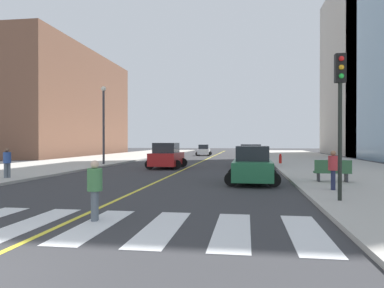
{
  "coord_description": "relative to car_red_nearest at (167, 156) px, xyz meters",
  "views": [
    {
      "loc": [
        4.85,
        -5.19,
        2.23
      ],
      "look_at": [
        0.29,
        25.44,
        1.98
      ],
      "focal_mm": 34.35,
      "sensor_mm": 36.0,
      "label": 1
    }
  ],
  "objects": [
    {
      "name": "pedestrian_walking_west",
      "position": [
        -6.94,
        -10.53,
        0.1
      ],
      "size": [
        0.42,
        0.42,
        1.68
      ],
      "rotation": [
        0.0,
        0.0,
        1.05
      ],
      "color": "slate",
      "rests_on": "sidewalk_kerb_west"
    },
    {
      "name": "fire_hydrant",
      "position": [
        9.64,
        5.61,
        -0.4
      ],
      "size": [
        0.26,
        0.26,
        0.89
      ],
      "color": "red",
      "rests_on": "sidewalk_kerb_east"
    },
    {
      "name": "park_bench",
      "position": [
        10.84,
        -10.02,
        -0.29
      ],
      "size": [
        1.82,
        0.64,
        1.12
      ],
      "rotation": [
        0.0,
        0.0,
        1.53
      ],
      "color": "#33603D",
      "rests_on": "sidewalk_kerb_east"
    },
    {
      "name": "car_white_second",
      "position": [
        -0.01,
        26.5,
        -0.19
      ],
      "size": [
        2.44,
        3.83,
        1.69
      ],
      "rotation": [
        0.0,
        0.0,
        0.03
      ],
      "color": "silver",
      "rests_on": "ground"
    },
    {
      "name": "sidewalk_kerb_east",
      "position": [
        13.85,
        -4.36,
        -0.9
      ],
      "size": [
        10.0,
        120.0,
        0.15
      ],
      "primitive_type": "cube",
      "color": "#B2ADA3",
      "rests_on": "ground"
    },
    {
      "name": "sidewalk_kerb_west",
      "position": [
        -10.55,
        -4.36,
        -0.9
      ],
      "size": [
        10.0,
        120.0,
        0.15
      ],
      "primitive_type": "cube",
      "color": "#B2ADA3",
      "rests_on": "ground"
    },
    {
      "name": "car_red_nearest",
      "position": [
        0.0,
        0.0,
        0.0
      ],
      "size": [
        2.92,
        4.68,
        2.09
      ],
      "rotation": [
        0.0,
        0.0,
        -0.0
      ],
      "color": "red",
      "rests_on": "ground"
    },
    {
      "name": "street_lamp",
      "position": [
        -6.32,
        2.14,
        3.35
      ],
      "size": [
        0.44,
        0.44,
        7.04
      ],
      "color": "#38383D",
      "rests_on": "sidewalk_kerb_west"
    },
    {
      "name": "low_rise_brick_west",
      "position": [
        -25.16,
        25.54,
        7.2
      ],
      "size": [
        16.0,
        32.0,
        16.35
      ],
      "primitive_type": "cube",
      "color": "brown",
      "rests_on": "ground"
    },
    {
      "name": "car_black_third",
      "position": [
        6.84,
        2.3,
        -0.07
      ],
      "size": [
        2.83,
        4.43,
        1.95
      ],
      "rotation": [
        0.0,
        0.0,
        3.18
      ],
      "color": "black",
      "rests_on": "ground"
    },
    {
      "name": "traffic_light_near_corner",
      "position": [
        9.74,
        -16.1,
        2.76
      ],
      "size": [
        0.36,
        0.41,
        5.13
      ],
      "rotation": [
        0.0,
        0.0,
        3.14
      ],
      "color": "black",
      "rests_on": "sidewalk_kerb_east"
    },
    {
      "name": "pedestrian_waiting_east",
      "position": [
        10.17,
        -13.16,
        0.1
      ],
      "size": [
        0.42,
        0.42,
        1.68
      ],
      "rotation": [
        0.0,
        0.0,
        4.5
      ],
      "color": "#232847",
      "rests_on": "sidewalk_kerb_east"
    },
    {
      "name": "car_green_fourth",
      "position": [
        6.8,
        -9.96,
        -0.05
      ],
      "size": [
        2.78,
        4.43,
        1.97
      ],
      "rotation": [
        0.0,
        0.0,
        3.13
      ],
      "color": "#236B42",
      "rests_on": "ground"
    },
    {
      "name": "crosswalk_paint",
      "position": [
        1.65,
        -20.36,
        -0.97
      ],
      "size": [
        13.5,
        4.0,
        0.01
      ],
      "color": "silver",
      "rests_on": "ground"
    },
    {
      "name": "lane_divider_paint",
      "position": [
        1.65,
        15.64,
        -0.97
      ],
      "size": [
        0.16,
        80.0,
        0.01
      ],
      "primitive_type": "cube",
      "color": "yellow",
      "rests_on": "ground"
    },
    {
      "name": "pedestrian_crossing",
      "position": [
        2.3,
        -19.8,
        -0.04
      ],
      "size": [
        0.42,
        0.42,
        1.69
      ],
      "rotation": [
        0.0,
        0.0,
        1.85
      ],
      "color": "slate",
      "rests_on": "ground"
    }
  ]
}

